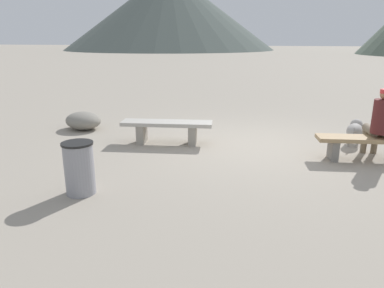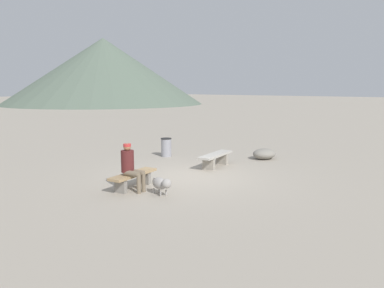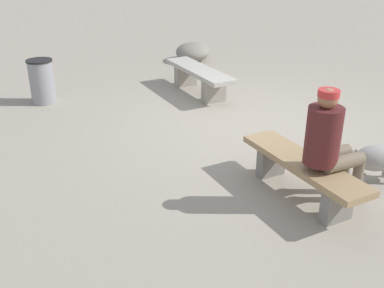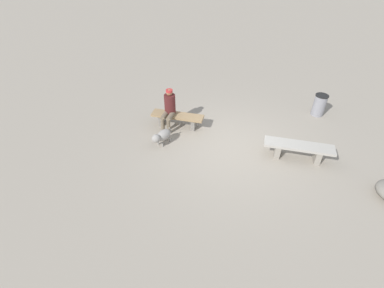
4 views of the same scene
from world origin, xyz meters
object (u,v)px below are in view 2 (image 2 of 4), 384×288
object	(u,v)px
seated_person	(130,164)
boulder	(264,154)
dog	(161,184)
trash_bin	(166,147)
bench_right	(133,177)
bench_left	(216,158)

from	to	relation	value
seated_person	boulder	xyz separation A→B (m)	(-6.25, 0.68, -0.51)
dog	trash_bin	world-z (taller)	trash_bin
seated_person	trash_bin	distance (m)	5.07
dog	boulder	world-z (taller)	dog
bench_right	seated_person	distance (m)	0.48
bench_right	trash_bin	size ratio (longest dim) A/B	2.29
bench_left	trash_bin	distance (m)	2.70
bench_left	seated_person	world-z (taller)	seated_person
bench_left	dog	bearing A→B (deg)	4.63
bench_right	boulder	distance (m)	6.09
trash_bin	boulder	xyz separation A→B (m)	(-1.94, 3.33, -0.17)
boulder	dog	bearing A→B (deg)	2.33
bench_left	bench_right	size ratio (longest dim) A/B	1.12
dog	trash_bin	size ratio (longest dim) A/B	1.06
bench_left	dog	size ratio (longest dim) A/B	2.42
seated_person	boulder	size ratio (longest dim) A/B	1.39
bench_right	seated_person	xyz separation A→B (m)	(0.22, 0.13, 0.41)
bench_right	trash_bin	world-z (taller)	trash_bin
bench_left	dog	xyz separation A→B (m)	(3.72, 0.90, -0.02)
trash_bin	dog	bearing A→B (deg)	41.16
seated_person	dog	world-z (taller)	seated_person
bench_right	seated_person	bearing A→B (deg)	21.09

